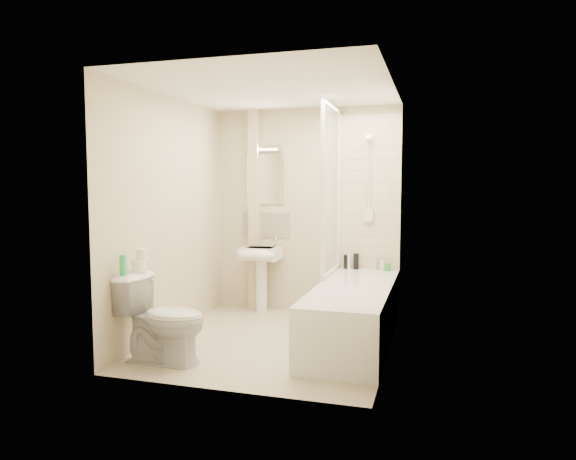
# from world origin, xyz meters

# --- Properties ---
(floor) EXTENTS (2.50, 2.50, 0.00)m
(floor) POSITION_xyz_m (0.00, 0.00, 0.00)
(floor) COLOR beige
(floor) RESTS_ON ground
(wall_back) EXTENTS (2.20, 0.02, 2.40)m
(wall_back) POSITION_xyz_m (0.00, 1.25, 1.20)
(wall_back) COLOR beige
(wall_back) RESTS_ON ground
(wall_left) EXTENTS (0.02, 2.50, 2.40)m
(wall_left) POSITION_xyz_m (-1.10, 0.00, 1.20)
(wall_left) COLOR beige
(wall_left) RESTS_ON ground
(wall_right) EXTENTS (0.02, 2.50, 2.40)m
(wall_right) POSITION_xyz_m (1.10, 0.00, 1.20)
(wall_right) COLOR beige
(wall_right) RESTS_ON ground
(ceiling) EXTENTS (2.20, 2.50, 0.02)m
(ceiling) POSITION_xyz_m (0.00, 0.00, 2.40)
(ceiling) COLOR white
(ceiling) RESTS_ON wall_back
(tile_back) EXTENTS (0.70, 0.01, 1.75)m
(tile_back) POSITION_xyz_m (0.75, 1.24, 1.42)
(tile_back) COLOR beige
(tile_back) RESTS_ON wall_back
(tile_right) EXTENTS (0.01, 2.10, 1.75)m
(tile_right) POSITION_xyz_m (1.09, 0.20, 1.42)
(tile_right) COLOR beige
(tile_right) RESTS_ON wall_right
(pipe_boxing) EXTENTS (0.12, 0.12, 2.40)m
(pipe_boxing) POSITION_xyz_m (-0.62, 1.19, 1.20)
(pipe_boxing) COLOR beige
(pipe_boxing) RESTS_ON ground
(splashback) EXTENTS (0.60, 0.02, 0.30)m
(splashback) POSITION_xyz_m (-0.50, 1.24, 1.03)
(splashback) COLOR beige
(splashback) RESTS_ON wall_back
(mirror) EXTENTS (0.46, 0.01, 0.60)m
(mirror) POSITION_xyz_m (-0.50, 1.24, 1.58)
(mirror) COLOR white
(mirror) RESTS_ON wall_back
(strip_light) EXTENTS (0.42, 0.07, 0.07)m
(strip_light) POSITION_xyz_m (-0.50, 1.22, 1.95)
(strip_light) COLOR silver
(strip_light) RESTS_ON wall_back
(bathtub) EXTENTS (0.70, 2.10, 0.55)m
(bathtub) POSITION_xyz_m (0.75, 0.20, 0.29)
(bathtub) COLOR white
(bathtub) RESTS_ON ground
(shower_screen) EXTENTS (0.04, 0.92, 1.80)m
(shower_screen) POSITION_xyz_m (0.40, 0.80, 1.45)
(shower_screen) COLOR white
(shower_screen) RESTS_ON bathtub
(shower_fixture) EXTENTS (0.10, 0.16, 0.99)m
(shower_fixture) POSITION_xyz_m (0.75, 1.19, 1.55)
(shower_fixture) COLOR white
(shower_fixture) RESTS_ON wall_back
(pedestal_sink) EXTENTS (0.46, 0.44, 0.89)m
(pedestal_sink) POSITION_xyz_m (-0.50, 1.01, 0.62)
(pedestal_sink) COLOR white
(pedestal_sink) RESTS_ON ground
(bottle_black_a) EXTENTS (0.07, 0.07, 0.16)m
(bottle_black_a) POSITION_xyz_m (0.51, 1.16, 0.63)
(bottle_black_a) COLOR black
(bottle_black_a) RESTS_ON bathtub
(bottle_white_a) EXTENTS (0.06, 0.06, 0.17)m
(bottle_white_a) POSITION_xyz_m (0.53, 1.16, 0.63)
(bottle_white_a) COLOR silver
(bottle_white_a) RESTS_ON bathtub
(bottle_black_b) EXTENTS (0.06, 0.06, 0.18)m
(bottle_black_b) POSITION_xyz_m (0.62, 1.16, 0.64)
(bottle_black_b) COLOR black
(bottle_black_b) RESTS_ON bathtub
(bottle_cream) EXTENTS (0.05, 0.05, 0.15)m
(bottle_cream) POSITION_xyz_m (0.83, 1.16, 0.62)
(bottle_cream) COLOR beige
(bottle_cream) RESTS_ON bathtub
(bottle_white_b) EXTENTS (0.05, 0.05, 0.12)m
(bottle_white_b) POSITION_xyz_m (0.92, 1.16, 0.61)
(bottle_white_b) COLOR silver
(bottle_white_b) RESTS_ON bathtub
(bottle_green) EXTENTS (0.07, 0.07, 0.08)m
(bottle_green) POSITION_xyz_m (0.97, 1.16, 0.59)
(bottle_green) COLOR green
(bottle_green) RESTS_ON bathtub
(toilet) EXTENTS (0.46, 0.76, 0.76)m
(toilet) POSITION_xyz_m (-0.72, -0.82, 0.38)
(toilet) COLOR white
(toilet) RESTS_ON ground
(toilet_roll_lower) EXTENTS (0.12, 0.12, 0.11)m
(toilet_roll_lower) POSITION_xyz_m (-0.98, -0.77, 0.81)
(toilet_roll_lower) COLOR white
(toilet_roll_lower) RESTS_ON toilet
(toilet_roll_upper) EXTENTS (0.10, 0.10, 0.09)m
(toilet_roll_upper) POSITION_xyz_m (-0.96, -0.74, 0.91)
(toilet_roll_upper) COLOR white
(toilet_roll_upper) RESTS_ON toilet_roll_lower
(green_bottle) EXTENTS (0.05, 0.05, 0.17)m
(green_bottle) POSITION_xyz_m (-1.01, -0.95, 0.84)
(green_bottle) COLOR #29C75E
(green_bottle) RESTS_ON toilet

